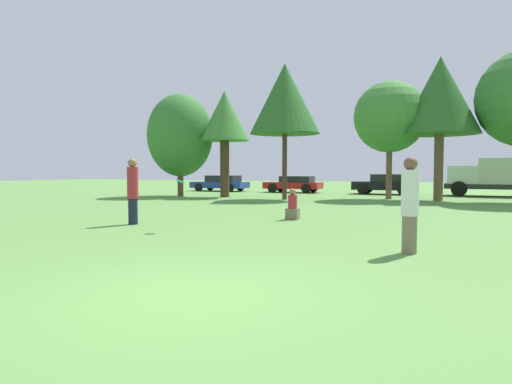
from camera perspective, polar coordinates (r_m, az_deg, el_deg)
name	(u,v)px	position (r m, az deg, el deg)	size (l,w,h in m)	color
ground_plane	(190,292)	(5.70, -8.76, -13.01)	(120.00, 120.00, 0.00)	#5B8E42
person_thrower	(133,190)	(12.97, -16.02, 0.22)	(0.32, 0.32, 1.92)	#191E33
person_catcher	(410,204)	(8.56, 19.71, -1.51)	(0.32, 0.32, 1.81)	#726651
frisbee	(180,181)	(11.30, -10.02, 1.42)	(0.25, 0.23, 0.14)	#19B2D8
bystander_sitting	(292,207)	(13.81, 4.85, -1.94)	(0.39, 0.33, 0.99)	#726651
tree_0	(180,135)	(27.13, -10.03, 7.38)	(4.00, 4.00, 6.29)	brown
tree_1	(225,118)	(25.98, -4.19, 9.78)	(2.94, 2.94, 6.31)	#473323
tree_2	(285,99)	(23.84, 3.84, 12.20)	(3.79, 3.79, 7.36)	#473323
tree_3	(390,117)	(25.10, 17.30, 9.44)	(3.91, 3.91, 6.48)	brown
tree_4	(440,96)	(24.82, 23.20, 11.57)	(4.04, 4.04, 7.50)	brown
parked_car_blue	(221,183)	(33.48, -4.69, 1.21)	(4.43, 2.07, 1.22)	#1E389E
parked_car_red	(294,184)	(31.24, 5.07, 1.10)	(4.14, 1.99, 1.19)	red
parked_car_black	(386,184)	(30.01, 16.84, 1.06)	(4.15, 2.12, 1.34)	black
delivery_truck_white	(497,175)	(30.13, 29.25, 1.93)	(5.73, 2.59, 2.33)	#2D2D33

